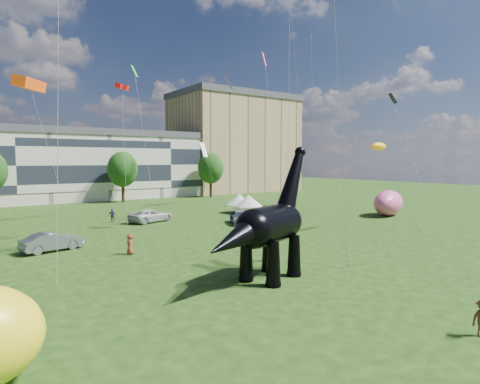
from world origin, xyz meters
TOP-DOWN VIEW (x-y plane):
  - ground at (0.00, 0.00)m, footprint 220.00×220.00m
  - terrace_row at (-8.00, 62.00)m, footprint 78.00×11.00m
  - apartment_block at (40.00, 65.00)m, footprint 28.00×18.00m
  - tree_mid_right at (8.00, 53.00)m, footprint 5.20×5.20m
  - tree_far_right at (26.00, 53.00)m, footprint 5.20×5.20m
  - dinosaur_sculpture at (-0.54, 2.59)m, footprint 10.37×4.99m
  - car_grey at (-9.75, 18.79)m, footprint 4.93×2.64m
  - car_white at (2.97, 28.74)m, footprint 6.04×4.06m
  - car_dark at (10.78, 21.32)m, footprint 4.17×5.45m
  - gazebo_near at (16.46, 27.36)m, footprint 4.94×4.94m
  - gazebo_far at (16.33, 29.39)m, footprint 4.66×4.66m
  - inflatable_pink at (30.91, 15.63)m, footprint 7.55×5.57m
  - visitors at (-1.94, 15.44)m, footprint 44.92×40.75m

SIDE VIEW (x-z plane):
  - ground at x=0.00m, z-range 0.00..0.00m
  - car_dark at x=10.78m, z-range 0.00..1.47m
  - car_white at x=2.97m, z-range 0.00..1.54m
  - car_grey at x=-9.75m, z-range 0.00..1.54m
  - visitors at x=-1.94m, z-range -0.09..1.79m
  - inflatable_pink at x=30.91m, z-range 0.00..3.39m
  - gazebo_far at x=16.33m, z-range 0.53..3.16m
  - gazebo_near at x=16.46m, z-range 0.53..3.17m
  - dinosaur_sculpture at x=-0.54m, z-range -1.05..7.55m
  - terrace_row at x=-8.00m, z-range 0.00..12.00m
  - tree_mid_right at x=8.00m, z-range 1.57..11.01m
  - tree_far_right at x=26.00m, z-range 1.57..11.01m
  - apartment_block at x=40.00m, z-range 0.00..22.00m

